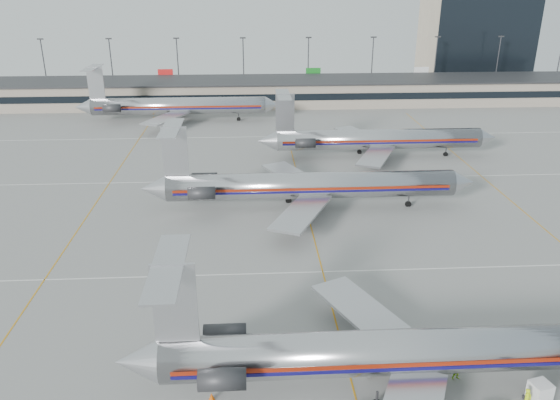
{
  "coord_description": "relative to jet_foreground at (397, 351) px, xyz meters",
  "views": [
    {
      "loc": [
        -7.7,
        -42.25,
        29.83
      ],
      "look_at": [
        -4.12,
        20.19,
        4.5
      ],
      "focal_mm": 35.0,
      "sensor_mm": 36.0,
      "label": 1
    }
  ],
  "objects": [
    {
      "name": "ground",
      "position": [
        -3.23,
        8.44,
        -3.36
      ],
      "size": [
        260.0,
        260.0,
        0.0
      ],
      "primitive_type": "plane",
      "color": "gray",
      "rests_on": "ground"
    },
    {
      "name": "distant_building",
      "position": [
        58.77,
        136.44,
        9.14
      ],
      "size": [
        30.0,
        20.0,
        25.0
      ],
      "primitive_type": "cube",
      "color": "tan",
      "rests_on": "ground"
    },
    {
      "name": "jet_foreground",
      "position": [
        0.0,
        0.0,
        0.0
      ],
      "size": [
        44.25,
        26.06,
        11.58
      ],
      "color": "#B7B7BC",
      "rests_on": "ground"
    },
    {
      "name": "light_mast_row",
      "position": [
        -3.23,
        120.44,
        5.22
      ],
      "size": [
        163.6,
        0.4,
        15.28
      ],
      "color": "#38383D",
      "rests_on": "ground"
    },
    {
      "name": "apron_markings",
      "position": [
        -3.23,
        18.44,
        -3.35
      ],
      "size": [
        160.0,
        0.15,
        0.02
      ],
      "primitive_type": "cube",
      "color": "silver",
      "rests_on": "ground"
    },
    {
      "name": "terminal",
      "position": [
        -3.23,
        106.41,
        -0.2
      ],
      "size": [
        162.0,
        17.0,
        6.25
      ],
      "color": "gray",
      "rests_on": "ground"
    },
    {
      "name": "cone_left",
      "position": [
        -14.26,
        -0.71,
        -3.03
      ],
      "size": [
        0.63,
        0.63,
        0.66
      ],
      "primitive_type": "cone",
      "rotation": [
        0.0,
        0.0,
        0.38
      ],
      "color": "#D34F07",
      "rests_on": "ground"
    },
    {
      "name": "jet_back_row",
      "position": [
        -27.55,
        88.34,
        0.25
      ],
      "size": [
        45.48,
        27.98,
        12.44
      ],
      "color": "#B7B7BC",
      "rests_on": "ground"
    },
    {
      "name": "ramp_worker_near",
      "position": [
        9.15,
        -3.1,
        -2.4
      ],
      "size": [
        0.83,
        0.7,
        1.93
      ],
      "primitive_type": "imported",
      "rotation": [
        0.0,
        0.0,
        0.41
      ],
      "color": "#CCEC16",
      "rests_on": "ground"
    },
    {
      "name": "jet_second_row",
      "position": [
        -3.56,
        36.28,
        0.15
      ],
      "size": [
        46.29,
        27.26,
        12.12
      ],
      "color": "#B7B7BC",
      "rests_on": "ground"
    },
    {
      "name": "ramp_worker_far",
      "position": [
        5.3,
        0.56,
        -2.55
      ],
      "size": [
        0.82,
        0.65,
        1.61
      ],
      "primitive_type": "imported",
      "rotation": [
        0.0,
        0.0,
        0.06
      ],
      "color": "#93D614",
      "rests_on": "ground"
    },
    {
      "name": "uld_container",
      "position": [
        10.49,
        -2.38,
        -2.44
      ],
      "size": [
        2.03,
        1.83,
        1.82
      ],
      "rotation": [
        0.0,
        0.0,
        0.26
      ],
      "color": "#2D2D30",
      "rests_on": "ground"
    },
    {
      "name": "jet_third_row",
      "position": [
        11.16,
        59.31,
        0.06
      ],
      "size": [
        43.07,
        26.49,
        11.78
      ],
      "color": "#B7B7BC",
      "rests_on": "ground"
    },
    {
      "name": "belt_loader",
      "position": [
        -0.26,
        1.96,
        -2.78
      ],
      "size": [
        4.24,
        2.09,
        2.17
      ],
      "rotation": [
        0.0,
        0.0,
        0.25
      ],
      "color": "#A8A8A8",
      "rests_on": "ground"
    }
  ]
}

